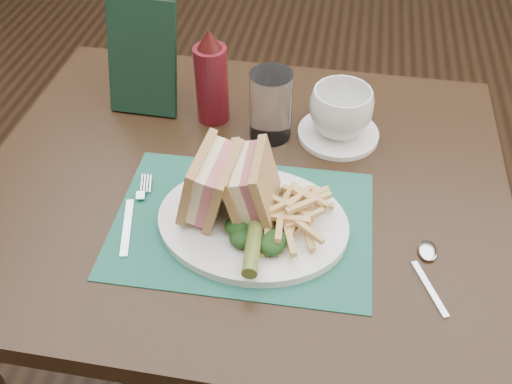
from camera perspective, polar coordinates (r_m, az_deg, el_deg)
floor at (r=1.86m, az=1.89°, el=-5.39°), size 7.00×7.00×0.00m
table_main at (r=1.26m, az=-1.14°, el=-11.30°), size 0.90×0.75×0.75m
placemat at (r=0.90m, az=-1.34°, el=-3.14°), size 0.41×0.30×0.00m
plate at (r=0.89m, az=-0.33°, el=-3.05°), size 0.31×0.26×0.01m
sandwich_half_a at (r=0.87m, az=-5.94°, el=1.25°), size 0.09×0.12×0.11m
sandwich_half_b at (r=0.86m, az=-1.79°, el=0.89°), size 0.08×0.11×0.11m
kale_garnish at (r=0.84m, az=-0.32°, el=-4.55°), size 0.11×0.08×0.03m
pickle_spear at (r=0.83m, az=-0.26°, el=-5.02°), size 0.03×0.12×0.03m
fries_pile at (r=0.87m, az=3.92°, el=-1.74°), size 0.18×0.20×0.05m
fork at (r=0.93m, az=-12.20°, el=-1.95°), size 0.07×0.17×0.01m
spoon at (r=0.87m, az=16.93°, el=-7.80°), size 0.09×0.15×0.01m
saucer at (r=1.08m, az=8.20°, el=5.80°), size 0.20×0.20×0.01m
coffee_cup at (r=1.05m, az=8.48°, el=7.95°), size 0.16×0.16×0.09m
drinking_glass at (r=1.03m, az=1.48°, el=8.64°), size 0.09×0.09×0.13m
ketchup_bottle at (r=1.06m, az=-4.49°, el=11.48°), size 0.08×0.08×0.19m
check_presenter at (r=1.11m, az=-11.30°, el=12.98°), size 0.13×0.08×0.21m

